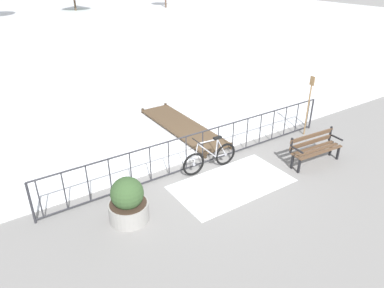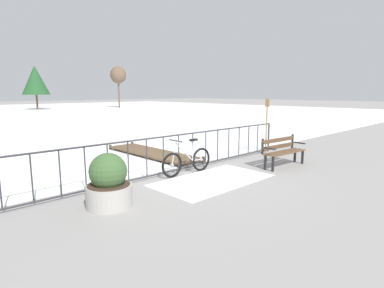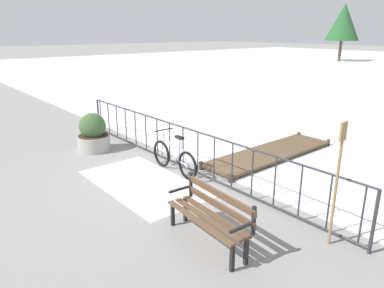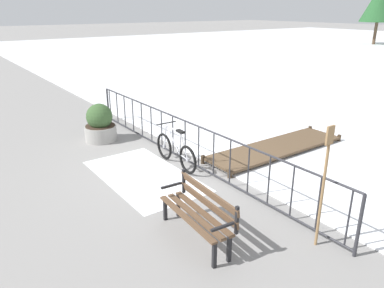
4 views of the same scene
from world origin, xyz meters
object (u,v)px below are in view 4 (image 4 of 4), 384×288
at_px(park_bench, 200,209).
at_px(planter_with_shrub, 100,124).
at_px(bicycle_near_railing, 176,151).
at_px(oar_upright, 324,180).

bearing_deg(park_bench, planter_with_shrub, 173.93).
bearing_deg(bicycle_near_railing, park_bench, -25.84).
height_order(planter_with_shrub, oar_upright, oar_upright).
bearing_deg(bicycle_near_railing, planter_with_shrub, -165.29).
relative_size(planter_with_shrub, oar_upright, 0.54).
relative_size(bicycle_near_railing, oar_upright, 0.86).
bearing_deg(park_bench, bicycle_near_railing, 154.16).
bearing_deg(oar_upright, bicycle_near_railing, -178.92).
relative_size(bicycle_near_railing, park_bench, 1.05).
relative_size(park_bench, oar_upright, 0.82).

